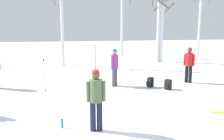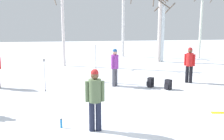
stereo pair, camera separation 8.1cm
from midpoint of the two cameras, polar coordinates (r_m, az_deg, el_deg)
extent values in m
plane|color=white|center=(8.35, -1.11, -10.10)|extent=(60.00, 60.00, 0.00)
cylinder|color=#1E2338|center=(7.24, -3.05, -9.98)|extent=(0.16, 0.16, 0.82)
cylinder|color=#1E2338|center=(7.23, -4.50, -10.02)|extent=(0.16, 0.16, 0.82)
cylinder|color=#566B47|center=(7.01, -3.85, -4.49)|extent=(0.34, 0.34, 0.62)
sphere|color=brown|center=(6.91, -3.89, -1.13)|extent=(0.22, 0.22, 0.22)
sphere|color=#B22626|center=(6.90, -3.90, -0.64)|extent=(0.21, 0.21, 0.21)
cylinder|color=#566B47|center=(7.03, -2.13, -4.60)|extent=(0.10, 0.10, 0.56)
cylinder|color=#566B47|center=(7.01, -5.57, -4.69)|extent=(0.10, 0.10, 0.56)
cylinder|color=#4C4C56|center=(11.91, 0.15, -1.66)|extent=(0.16, 0.16, 0.82)
cylinder|color=#4C4C56|center=(12.06, 0.57, -1.50)|extent=(0.16, 0.16, 0.82)
cylinder|color=purple|center=(11.85, 0.37, 1.83)|extent=(0.34, 0.34, 0.62)
sphere|color=tan|center=(11.79, 0.37, 3.84)|extent=(0.22, 0.22, 0.22)
sphere|color=#265999|center=(11.78, 0.37, 4.14)|extent=(0.21, 0.21, 0.21)
cylinder|color=purple|center=(11.67, -0.14, 1.59)|extent=(0.10, 0.10, 0.56)
cylinder|color=purple|center=(12.03, 0.86, 1.87)|extent=(0.10, 0.10, 0.56)
cylinder|color=black|center=(13.17, 15.70, -0.85)|extent=(0.16, 0.16, 0.82)
cylinder|color=black|center=(13.14, 16.47, -0.92)|extent=(0.16, 0.16, 0.82)
cylinder|color=red|center=(13.03, 16.25, 2.22)|extent=(0.34, 0.34, 0.62)
sphere|color=brown|center=(12.98, 16.35, 4.05)|extent=(0.22, 0.22, 0.22)
sphere|color=#B22626|center=(12.97, 16.36, 4.31)|extent=(0.21, 0.21, 0.21)
cylinder|color=red|center=(13.08, 15.35, 2.20)|extent=(0.10, 0.10, 0.56)
cylinder|color=red|center=(13.00, 17.15, 2.05)|extent=(0.10, 0.10, 0.56)
cube|color=black|center=(12.63, -3.76, 1.16)|extent=(0.02, 0.09, 1.74)
cube|color=black|center=(12.52, -3.81, 5.26)|extent=(0.02, 0.06, 0.10)
cube|color=black|center=(12.69, -3.78, 1.21)|extent=(0.02, 0.09, 1.74)
cube|color=black|center=(12.58, -3.83, 5.29)|extent=(0.02, 0.06, 0.10)
cylinder|color=#B2B2BC|center=(11.32, -14.59, -1.40)|extent=(0.02, 0.10, 1.31)
cylinder|color=black|center=(11.19, -14.76, 2.12)|extent=(0.04, 0.04, 0.10)
cylinder|color=black|center=(11.45, -14.45, -4.26)|extent=(0.07, 0.07, 0.01)
cylinder|color=#B2B2BC|center=(11.19, -14.65, -1.54)|extent=(0.02, 0.10, 1.31)
cylinder|color=black|center=(11.07, -14.83, 2.02)|extent=(0.04, 0.04, 0.10)
cylinder|color=black|center=(11.33, -14.51, -4.43)|extent=(0.07, 0.07, 0.01)
cube|color=black|center=(11.96, 8.14, -2.65)|extent=(0.33, 0.32, 0.44)
cube|color=black|center=(12.03, 7.60, -2.87)|extent=(0.18, 0.18, 0.20)
cube|color=black|center=(11.96, 8.79, -2.66)|extent=(0.04, 0.04, 0.37)
cube|color=black|center=(11.84, 8.45, -2.79)|extent=(0.04, 0.04, 0.37)
cube|color=black|center=(11.68, 11.88, -3.09)|extent=(0.31, 0.33, 0.44)
cube|color=black|center=(11.60, 11.48, -3.51)|extent=(0.16, 0.20, 0.20)
cube|color=black|center=(11.82, 11.94, -2.94)|extent=(0.04, 0.04, 0.37)
cube|color=black|center=(11.73, 12.50, -3.05)|extent=(0.04, 0.04, 0.37)
cylinder|color=#1E72BF|center=(7.62, -11.08, -11.40)|extent=(0.06, 0.06, 0.25)
cylinder|color=black|center=(7.57, -11.12, -10.45)|extent=(0.04, 0.04, 0.02)
cylinder|color=silver|center=(17.43, -11.02, 12.43)|extent=(0.19, 0.19, 7.07)
cylinder|color=brown|center=(17.39, -12.62, 14.42)|extent=(0.26, 0.94, 0.57)
cylinder|color=silver|center=(21.72, 2.12, 13.17)|extent=(0.22, 0.22, 7.77)
cylinder|color=silver|center=(19.18, 10.04, 11.41)|extent=(0.24, 0.24, 6.48)
cylinder|color=brown|center=(19.22, 8.65, 14.33)|extent=(0.40, 0.98, 0.64)
cylinder|color=silver|center=(19.25, 10.67, 10.70)|extent=(0.25, 0.25, 6.02)
cylinder|color=brown|center=(18.88, 10.96, 13.83)|extent=(0.86, 0.25, 0.64)
cylinder|color=brown|center=(19.64, 11.97, 12.83)|extent=(0.54, 1.09, 0.83)
cylinder|color=brown|center=(19.58, 9.82, 13.40)|extent=(0.86, 0.51, 0.71)
cylinder|color=silver|center=(21.84, 18.50, 11.22)|extent=(0.18, 0.18, 6.70)
camera|label=1|loc=(0.04, -90.22, -0.04)|focal=42.09mm
camera|label=2|loc=(0.04, 89.78, 0.04)|focal=42.09mm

